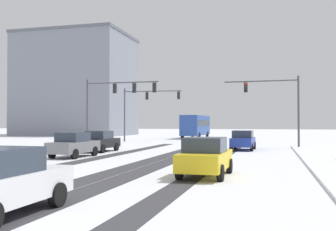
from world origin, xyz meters
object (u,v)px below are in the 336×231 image
Objects in this scene: car_black_second at (100,141)px; car_yellow_cab_fourth at (206,157)px; traffic_signal_near_left at (115,96)px; bus_oncoming at (196,125)px; traffic_signal_far_left at (144,103)px; traffic_signal_near_right at (277,99)px; office_building_far_left_block at (77,85)px; car_blue_lead at (243,140)px; car_grey_third at (74,145)px.

car_yellow_cab_fourth is (10.28, -11.90, 0.00)m from car_black_second.
traffic_signal_near_left reaches higher than bus_oncoming.
traffic_signal_near_left is 0.66× the size of bus_oncoming.
traffic_signal_far_left is 17.39m from traffic_signal_near_right.
bus_oncoming is at bearing 101.40° from car_yellow_cab_fourth.
office_building_far_left_block is at bearing 123.53° from traffic_signal_near_left.
traffic_signal_near_right is 1.62× the size of car_blue_lead.
traffic_signal_near_right is 19.23m from car_grey_third.
car_yellow_cab_fourth is at bearing -91.22° from car_blue_lead.
car_yellow_cab_fourth is (11.83, -18.64, -4.01)m from traffic_signal_near_left.
traffic_signal_near_left reaches higher than car_yellow_cab_fourth.
office_building_far_left_block reaches higher than car_yellow_cab_fourth.
office_building_far_left_block is (-22.61, 38.53, 8.63)m from car_black_second.
office_building_far_left_block is (-23.08, 43.54, 8.63)m from car_grey_third.
traffic_signal_near_right is at bearing 7.69° from traffic_signal_near_left.
car_black_second is 29.77m from bus_oncoming.
car_grey_third is (2.45, -21.91, -3.87)m from traffic_signal_far_left.
traffic_signal_near_right is at bearing -27.92° from traffic_signal_far_left.
traffic_signal_far_left reaches higher than car_grey_third.
traffic_signal_near_right is at bearing 55.48° from car_blue_lead.
car_grey_third and car_yellow_cab_fourth have the same top height.
traffic_signal_far_left is 0.98× the size of traffic_signal_near_left.
traffic_signal_far_left is 13.63m from bus_oncoming.
traffic_signal_near_left is 38.42m from office_building_far_left_block.
car_black_second is 0.21× the size of office_building_far_left_block.
car_grey_third is (0.47, -5.02, 0.00)m from car_black_second.
bus_oncoming is (-11.49, 20.93, -2.48)m from traffic_signal_near_right.
office_building_far_left_block is (-32.90, 50.43, 8.63)m from car_yellow_cab_fourth.
car_grey_third is 0.38× the size of bus_oncoming.
car_black_second is at bearing -83.32° from traffic_signal_far_left.
traffic_signal_near_right reaches higher than car_black_second.
office_building_far_left_block is (-36.00, 29.78, 4.98)m from traffic_signal_near_right.
traffic_signal_far_left is 0.36× the size of office_building_far_left_block.
traffic_signal_far_left reaches higher than bus_oncoming.
car_grey_third is at bearing -136.15° from car_blue_lead.
car_yellow_cab_fourth is (9.82, -6.89, 0.00)m from car_grey_third.
traffic_signal_near_right reaches higher than car_blue_lead.
car_grey_third is 1.01× the size of car_yellow_cab_fourth.
bus_oncoming is 27.11m from office_building_far_left_block.
car_grey_third is 34.75m from bus_oncoming.
traffic_signal_near_right is at bearing 33.17° from car_black_second.
car_blue_lead and car_yellow_cab_fourth have the same top height.
car_blue_lead and car_grey_third have the same top height.
traffic_signal_near_left is at bearing 102.96° from car_black_second.
car_grey_third is (2.02, -11.75, -4.01)m from traffic_signal_near_left.
traffic_signal_near_right is (14.94, 2.02, -0.36)m from traffic_signal_near_left.
car_yellow_cab_fourth is at bearing -98.55° from traffic_signal_near_right.
traffic_signal_near_left is 1.09× the size of traffic_signal_near_right.
bus_oncoming reaches higher than car_blue_lead.
traffic_signal_near_right is 21.20m from car_yellow_cab_fourth.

